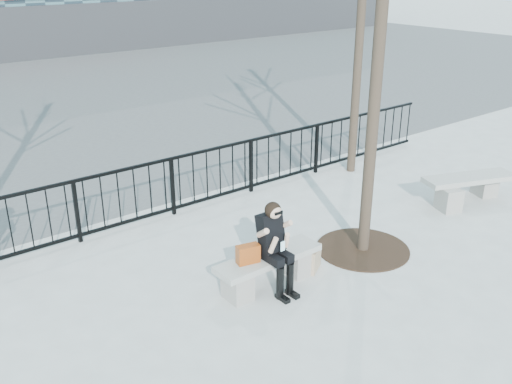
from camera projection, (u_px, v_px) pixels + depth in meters
ground at (268, 285)px, 8.25m from camera, size 120.00×120.00×0.00m
railing at (163, 189)px, 10.22m from camera, size 14.00×0.06×1.10m
tree_grate at (363, 249)px, 9.25m from camera, size 1.50×1.50×0.02m
bench_main at (269, 267)px, 8.13m from camera, size 1.65×0.46×0.49m
bench_second at (468, 186)px, 10.94m from camera, size 1.82×0.51×0.54m
seated_woman at (276, 248)px, 7.87m from camera, size 0.50×0.64×1.34m
handbag at (248, 254)px, 7.82m from camera, size 0.34×0.22×0.26m
shopping_bag at (313, 259)px, 8.59m from camera, size 0.41×0.32×0.37m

